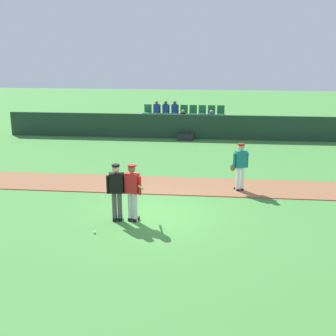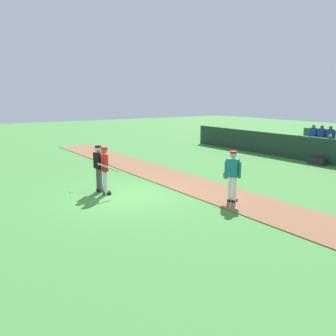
# 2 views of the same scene
# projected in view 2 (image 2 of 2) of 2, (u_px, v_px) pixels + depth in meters

# --- Properties ---
(ground_plane) EXTENTS (80.00, 80.00, 0.00)m
(ground_plane) POSITION_uv_depth(u_px,v_px,m) (126.00, 196.00, 13.04)
(ground_plane) COLOR #42843A
(infield_dirt_path) EXTENTS (28.00, 2.18, 0.03)m
(infield_dirt_path) POSITION_uv_depth(u_px,v_px,m) (191.00, 184.00, 14.68)
(infield_dirt_path) COLOR brown
(infield_dirt_path) RESTS_ON ground
(dugout_fence) EXTENTS (20.00, 0.16, 1.37)m
(dugout_fence) POSITION_uv_depth(u_px,v_px,m) (319.00, 151.00, 19.26)
(dugout_fence) COLOR #1E3828
(dugout_fence) RESTS_ON ground
(stadium_bleachers) EXTENTS (5.55, 2.10, 1.90)m
(stadium_bleachers) POSITION_uv_depth(u_px,v_px,m) (334.00, 152.00, 20.09)
(stadium_bleachers) COLOR slate
(stadium_bleachers) RESTS_ON ground
(batter_red_jersey) EXTENTS (0.59, 0.80, 1.76)m
(batter_red_jersey) POSITION_uv_depth(u_px,v_px,m) (105.00, 169.00, 13.01)
(batter_red_jersey) COLOR silver
(batter_red_jersey) RESTS_ON ground
(umpire_home_plate) EXTENTS (0.59, 0.34, 1.76)m
(umpire_home_plate) POSITION_uv_depth(u_px,v_px,m) (99.00, 166.00, 13.39)
(umpire_home_plate) COLOR #4C4C4C
(umpire_home_plate) RESTS_ON ground
(runner_teal_jersey) EXTENTS (0.66, 0.41, 1.76)m
(runner_teal_jersey) POSITION_uv_depth(u_px,v_px,m) (232.00, 175.00, 12.04)
(runner_teal_jersey) COLOR white
(runner_teal_jersey) RESTS_ON ground
(baseball) EXTENTS (0.07, 0.07, 0.07)m
(baseball) POSITION_uv_depth(u_px,v_px,m) (71.00, 192.00, 13.39)
(baseball) COLOR white
(baseball) RESTS_ON ground
(equipment_bag) EXTENTS (0.90, 0.36, 0.36)m
(equipment_bag) POSITION_uv_depth(u_px,v_px,m) (317.00, 161.00, 18.91)
(equipment_bag) COLOR #232328
(equipment_bag) RESTS_ON ground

